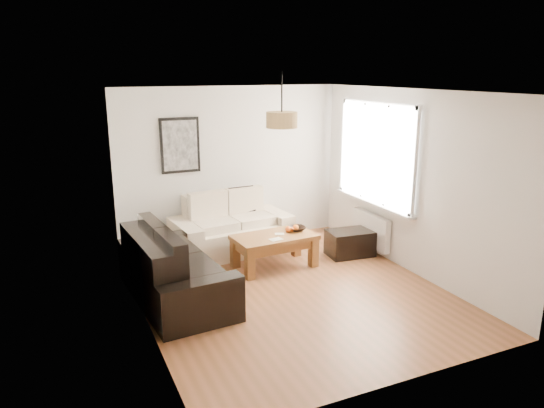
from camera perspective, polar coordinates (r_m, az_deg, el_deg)
name	(u,v)px	position (r m, az deg, el deg)	size (l,w,h in m)	color
floor	(291,291)	(6.83, 2.10, -9.74)	(4.50, 4.50, 0.00)	brown
ceiling	(293,91)	(6.21, 2.33, 12.62)	(3.80, 4.50, 0.00)	white
wall_back	(231,166)	(8.42, -4.63, 4.29)	(3.80, 0.04, 2.60)	silver
wall_front	(406,253)	(4.58, 14.89, -5.36)	(3.80, 0.04, 2.60)	silver
wall_left	(139,213)	(5.83, -14.77, -0.99)	(0.04, 4.50, 2.60)	silver
wall_right	(412,183)	(7.42, 15.48, 2.33)	(0.04, 4.50, 2.60)	silver
window_bay	(377,154)	(7.96, 11.75, 5.59)	(0.14, 1.90, 1.60)	white
radiator	(371,230)	(8.22, 11.08, -2.84)	(0.10, 0.90, 0.52)	white
poster	(180,145)	(8.09, -10.33, 6.52)	(0.62, 0.04, 0.87)	black
pendant_shade	(282,120)	(6.50, 1.10, 9.47)	(0.40, 0.40, 0.20)	tan
loveseat_cream	(231,224)	(8.13, -4.62, -2.25)	(1.82, 1.00, 0.91)	beige
sofa_leather	(175,266)	(6.57, -10.85, -6.86)	(2.03, 0.99, 0.88)	black
coffee_table	(274,251)	(7.52, 0.27, -5.31)	(1.20, 0.66, 0.49)	brown
ottoman	(350,243)	(8.09, 8.80, -4.36)	(0.71, 0.45, 0.40)	black
cushion_left	(207,204)	(8.15, -7.35, -0.04)	(0.40, 0.12, 0.40)	black
cushion_right	(241,200)	(8.33, -3.51, 0.50)	(0.43, 0.13, 0.43)	black
fruit_bowl	(297,229)	(7.65, 2.86, -2.79)	(0.25, 0.25, 0.06)	black
orange_a	(292,229)	(7.58, 2.23, -2.88)	(0.07, 0.07, 0.07)	orange
orange_b	(296,228)	(7.67, 2.69, -2.67)	(0.09, 0.09, 0.09)	orange
orange_c	(288,229)	(7.59, 1.83, -2.85)	(0.09, 0.09, 0.09)	#EC5813
papers	(276,239)	(7.25, 0.45, -4.00)	(0.18, 0.13, 0.01)	silver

